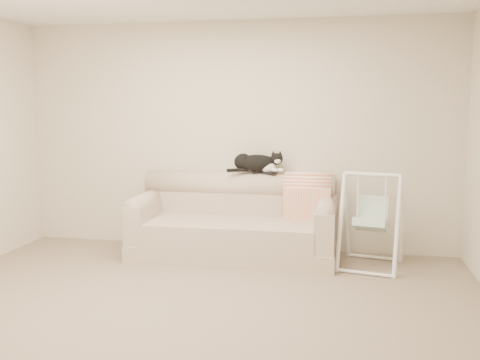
{
  "coord_description": "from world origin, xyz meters",
  "views": [
    {
      "loc": [
        1.19,
        -4.03,
        1.64
      ],
      "look_at": [
        0.18,
        1.27,
        0.9
      ],
      "focal_mm": 40.0,
      "sensor_mm": 36.0,
      "label": 1
    }
  ],
  "objects_px": {
    "sofa": "(235,225)",
    "remote_b": "(269,173)",
    "remote_a": "(260,172)",
    "tuxedo_cat": "(257,163)",
    "baby_swing": "(371,220)"
  },
  "relations": [
    {
      "from": "remote_b",
      "to": "baby_swing",
      "type": "bearing_deg",
      "value": -17.52
    },
    {
      "from": "sofa",
      "to": "remote_a",
      "type": "xyz_separation_m",
      "value": [
        0.24,
        0.25,
        0.56
      ]
    },
    {
      "from": "remote_a",
      "to": "tuxedo_cat",
      "type": "height_order",
      "value": "tuxedo_cat"
    },
    {
      "from": "remote_a",
      "to": "tuxedo_cat",
      "type": "bearing_deg",
      "value": -156.64
    },
    {
      "from": "tuxedo_cat",
      "to": "baby_swing",
      "type": "xyz_separation_m",
      "value": [
        1.24,
        -0.38,
        -0.52
      ]
    },
    {
      "from": "remote_b",
      "to": "tuxedo_cat",
      "type": "bearing_deg",
      "value": 165.93
    },
    {
      "from": "baby_swing",
      "to": "remote_a",
      "type": "bearing_deg",
      "value": 161.82
    },
    {
      "from": "remote_b",
      "to": "tuxedo_cat",
      "type": "distance_m",
      "value": 0.19
    },
    {
      "from": "remote_b",
      "to": "sofa",
      "type": "bearing_deg",
      "value": -150.25
    },
    {
      "from": "remote_a",
      "to": "baby_swing",
      "type": "distance_m",
      "value": 1.34
    },
    {
      "from": "sofa",
      "to": "remote_b",
      "type": "bearing_deg",
      "value": 29.75
    },
    {
      "from": "tuxedo_cat",
      "to": "baby_swing",
      "type": "relative_size",
      "value": 0.64
    },
    {
      "from": "sofa",
      "to": "tuxedo_cat",
      "type": "bearing_deg",
      "value": 48.93
    },
    {
      "from": "sofa",
      "to": "remote_b",
      "type": "xyz_separation_m",
      "value": [
        0.35,
        0.2,
        0.56
      ]
    },
    {
      "from": "remote_b",
      "to": "baby_swing",
      "type": "height_order",
      "value": "baby_swing"
    }
  ]
}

